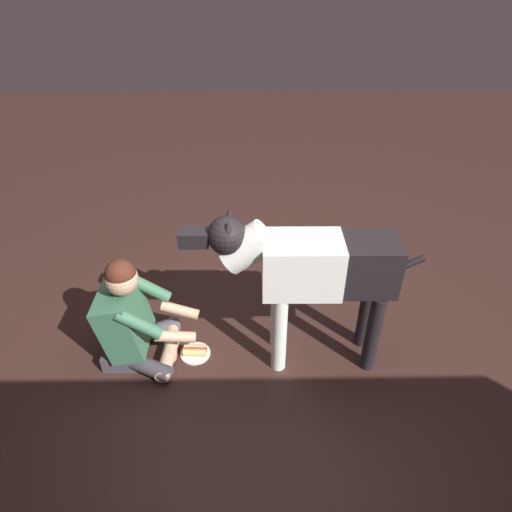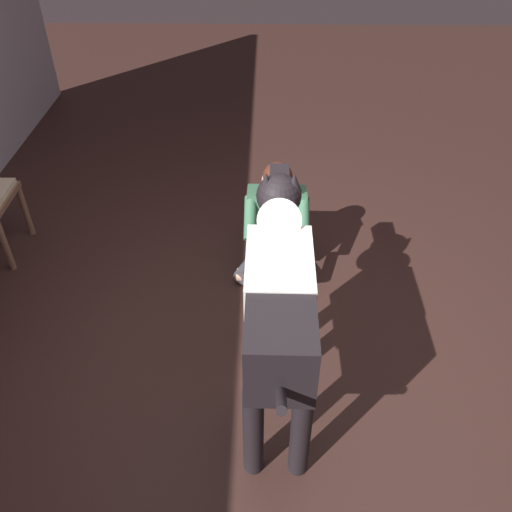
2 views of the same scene
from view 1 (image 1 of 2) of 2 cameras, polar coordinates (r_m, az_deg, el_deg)
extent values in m
plane|color=#341F1B|center=(3.25, -0.47, -12.29)|extent=(13.29, 13.29, 0.00)
cube|color=#423D45|center=(3.33, -16.18, -11.13)|extent=(0.24, 0.34, 0.12)
cylinder|color=#423D45|center=(3.39, -12.97, -9.31)|extent=(0.41, 0.27, 0.11)
cylinder|color=tan|center=(3.32, -10.61, -10.30)|extent=(0.12, 0.37, 0.09)
cylinder|color=#423D45|center=(3.18, -13.99, -13.21)|extent=(0.41, 0.27, 0.11)
cylinder|color=tan|center=(3.20, -11.06, -12.47)|extent=(0.12, 0.37, 0.09)
cube|color=#39694B|center=(3.13, -16.32, -7.60)|extent=(0.30, 0.40, 0.48)
cylinder|color=#39694B|center=(3.14, -13.33, -3.95)|extent=(0.29, 0.08, 0.24)
cylinder|color=tan|center=(3.17, -9.56, -6.78)|extent=(0.28, 0.11, 0.12)
cylinder|color=#39694B|center=(2.89, -14.61, -8.34)|extent=(0.29, 0.08, 0.24)
cylinder|color=tan|center=(2.99, -10.19, -9.99)|extent=(0.28, 0.11, 0.12)
sphere|color=tan|center=(2.91, -16.64, -2.81)|extent=(0.21, 0.21, 0.21)
sphere|color=#482115|center=(2.89, -16.76, -2.23)|extent=(0.19, 0.19, 0.19)
cylinder|color=white|center=(2.96, 2.98, -9.83)|extent=(0.10, 0.10, 0.60)
cylinder|color=white|center=(3.12, 2.78, -6.99)|extent=(0.10, 0.10, 0.60)
cylinder|color=black|center=(3.06, 14.58, -9.49)|extent=(0.10, 0.10, 0.60)
cylinder|color=black|center=(3.21, 13.75, -6.76)|extent=(0.10, 0.10, 0.60)
cube|color=white|center=(2.74, 5.83, -1.10)|extent=(0.48, 0.32, 0.35)
cube|color=black|center=(2.81, 13.32, -1.05)|extent=(0.42, 0.30, 0.33)
cylinder|color=white|center=(2.65, -1.19, 1.19)|extent=(0.35, 0.22, 0.34)
sphere|color=black|center=(2.61, -3.63, 2.64)|extent=(0.23, 0.23, 0.23)
cube|color=black|center=(2.64, -7.87, 2.29)|extent=(0.18, 0.11, 0.09)
cone|color=black|center=(2.50, -3.51, 3.46)|extent=(0.08, 0.08, 0.11)
cone|color=black|center=(2.62, -3.38, 5.08)|extent=(0.08, 0.08, 0.11)
cylinder|color=black|center=(2.89, 17.55, -1.58)|extent=(0.31, 0.05, 0.20)
cylinder|color=silver|center=(3.27, -7.65, -12.10)|extent=(0.21, 0.21, 0.01)
cylinder|color=#DBB473|center=(3.27, -7.64, -11.46)|extent=(0.16, 0.05, 0.05)
cylinder|color=#DBB473|center=(3.24, -7.75, -12.02)|extent=(0.16, 0.05, 0.05)
cylinder|color=#A74223|center=(3.25, -7.70, -11.65)|extent=(0.17, 0.04, 0.04)
camera|label=2|loc=(3.06, 51.98, 25.52)|focal=37.76mm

